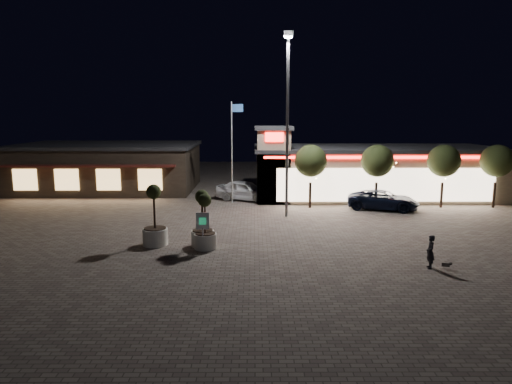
{
  "coord_description": "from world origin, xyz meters",
  "views": [
    {
      "loc": [
        -0.25,
        -23.01,
        7.02
      ],
      "look_at": [
        -0.13,
        6.0,
        2.06
      ],
      "focal_mm": 32.0,
      "sensor_mm": 36.0,
      "label": 1
    }
  ],
  "objects_px": {
    "planter_mid": "(205,232)",
    "planter_left": "(155,226)",
    "pickup_truck": "(383,200)",
    "white_sedan": "(245,190)",
    "pedestrian": "(430,252)",
    "valet_sign": "(203,224)"
  },
  "relations": [
    {
      "from": "planter_left",
      "to": "valet_sign",
      "type": "height_order",
      "value": "planter_left"
    },
    {
      "from": "pickup_truck",
      "to": "pedestrian",
      "type": "bearing_deg",
      "value": -168.49
    },
    {
      "from": "pickup_truck",
      "to": "planter_mid",
      "type": "xyz_separation_m",
      "value": [
        -12.2,
        -10.0,
        0.19
      ]
    },
    {
      "from": "pedestrian",
      "to": "planter_left",
      "type": "xyz_separation_m",
      "value": [
        -13.47,
        3.88,
        0.25
      ]
    },
    {
      "from": "pedestrian",
      "to": "valet_sign",
      "type": "height_order",
      "value": "valet_sign"
    },
    {
      "from": "planter_left",
      "to": "planter_mid",
      "type": "relative_size",
      "value": 1.13
    },
    {
      "from": "pickup_truck",
      "to": "white_sedan",
      "type": "distance_m",
      "value": 11.01
    },
    {
      "from": "planter_mid",
      "to": "valet_sign",
      "type": "bearing_deg",
      "value": -98.81
    },
    {
      "from": "white_sedan",
      "to": "planter_left",
      "type": "xyz_separation_m",
      "value": [
        -4.62,
        -13.02,
        0.2
      ]
    },
    {
      "from": "planter_mid",
      "to": "pedestrian",
      "type": "bearing_deg",
      "value": -16.74
    },
    {
      "from": "pickup_truck",
      "to": "planter_left",
      "type": "relative_size",
      "value": 1.55
    },
    {
      "from": "valet_sign",
      "to": "planter_mid",
      "type": "bearing_deg",
      "value": 81.19
    },
    {
      "from": "pickup_truck",
      "to": "planter_left",
      "type": "distance_m",
      "value": 17.67
    },
    {
      "from": "pedestrian",
      "to": "pickup_truck",
      "type": "bearing_deg",
      "value": 178.57
    },
    {
      "from": "pickup_truck",
      "to": "valet_sign",
      "type": "distance_m",
      "value": 16.16
    },
    {
      "from": "pickup_truck",
      "to": "valet_sign",
      "type": "bearing_deg",
      "value": 148.58
    },
    {
      "from": "pedestrian",
      "to": "valet_sign",
      "type": "distance_m",
      "value": 11.11
    },
    {
      "from": "white_sedan",
      "to": "pedestrian",
      "type": "distance_m",
      "value": 19.07
    },
    {
      "from": "white_sedan",
      "to": "planter_mid",
      "type": "xyz_separation_m",
      "value": [
        -1.83,
        -13.68,
        0.08
      ]
    },
    {
      "from": "planter_left",
      "to": "planter_mid",
      "type": "xyz_separation_m",
      "value": [
        2.79,
        -0.67,
        -0.12
      ]
    },
    {
      "from": "planter_mid",
      "to": "planter_left",
      "type": "bearing_deg",
      "value": 166.6
    },
    {
      "from": "pedestrian",
      "to": "planter_mid",
      "type": "xyz_separation_m",
      "value": [
        -10.68,
        3.21,
        0.13
      ]
    }
  ]
}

